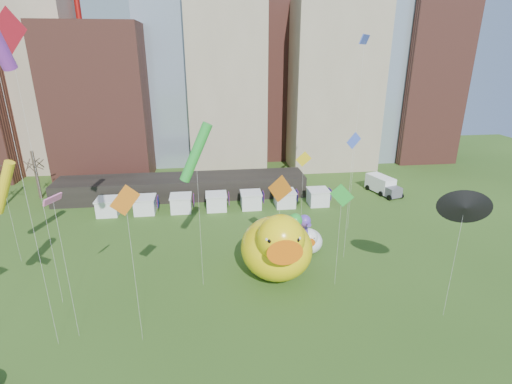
{
  "coord_description": "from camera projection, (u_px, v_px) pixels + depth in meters",
  "views": [
    {
      "loc": [
        0.15,
        -15.67,
        21.47
      ],
      "look_at": [
        3.42,
        9.99,
        12.0
      ],
      "focal_mm": 27.0,
      "sensor_mm": 36.0,
      "label": 1
    }
  ],
  "objects": [
    {
      "name": "skyline",
      "position": [
        215.0,
        52.0,
        71.73
      ],
      "size": [
        101.0,
        23.0,
        68.0
      ],
      "color": "brown",
      "rests_on": "ground"
    },
    {
      "name": "pavilion",
      "position": [
        183.0,
        187.0,
        60.06
      ],
      "size": [
        38.0,
        6.0,
        3.2
      ],
      "primitive_type": "cube",
      "color": "black",
      "rests_on": "ground"
    },
    {
      "name": "vendor_tents",
      "position": [
        217.0,
        202.0,
        55.24
      ],
      "size": [
        33.24,
        2.8,
        2.4
      ],
      "color": "white",
      "rests_on": "ground"
    },
    {
      "name": "big_duck",
      "position": [
        277.0,
        246.0,
        37.85
      ],
      "size": [
        7.51,
        9.95,
        7.58
      ],
      "rotation": [
        0.0,
        0.0,
        -0.04
      ],
      "color": "yellow",
      "rests_on": "ground"
    },
    {
      "name": "small_duck",
      "position": [
        308.0,
        240.0,
        43.11
      ],
      "size": [
        4.03,
        4.77,
        3.4
      ],
      "rotation": [
        0.0,
        0.0,
        -0.24
      ],
      "color": "white",
      "rests_on": "ground"
    },
    {
      "name": "seahorse_green",
      "position": [
        295.0,
        230.0,
        37.15
      ],
      "size": [
        1.84,
        2.05,
        6.98
      ],
      "rotation": [
        0.0,
        0.0,
        -0.42
      ],
      "color": "silver",
      "rests_on": "ground"
    },
    {
      "name": "seahorse_purple",
      "position": [
        304.0,
        229.0,
        40.34
      ],
      "size": [
        1.63,
        1.87,
        5.57
      ],
      "rotation": [
        0.0,
        0.0,
        0.27
      ],
      "color": "silver",
      "rests_on": "ground"
    },
    {
      "name": "box_truck",
      "position": [
        382.0,
        185.0,
        61.54
      ],
      "size": [
        3.96,
        6.67,
        2.67
      ],
      "rotation": [
        0.0,
        0.0,
        0.28
      ],
      "color": "white",
      "rests_on": "ground"
    },
    {
      "name": "kite_1",
      "position": [
        53.0,
        202.0,
        26.84
      ],
      "size": [
        0.9,
        1.6,
        12.05
      ],
      "color": "silver",
      "rests_on": "ground"
    },
    {
      "name": "kite_2",
      "position": [
        465.0,
        208.0,
        29.82
      ],
      "size": [
        2.73,
        1.21,
        11.47
      ],
      "color": "silver",
      "rests_on": "ground"
    },
    {
      "name": "kite_3",
      "position": [
        196.0,
        153.0,
        33.12
      ],
      "size": [
        3.19,
        1.32,
        15.92
      ],
      "color": "silver",
      "rests_on": "ground"
    },
    {
      "name": "kite_4",
      "position": [
        4.0,
        188.0,
        38.91
      ],
      "size": [
        3.56,
        1.67,
        11.43
      ],
      "color": "silver",
      "rests_on": "ground"
    },
    {
      "name": "kite_5",
      "position": [
        353.0,
        145.0,
        38.42
      ],
      "size": [
        1.67,
        0.51,
        13.99
      ],
      "color": "silver",
      "rests_on": "ground"
    },
    {
      "name": "kite_6",
      "position": [
        280.0,
        190.0,
        39.02
      ],
      "size": [
        2.12,
        2.25,
        9.88
      ],
      "color": "silver",
      "rests_on": "ground"
    },
    {
      "name": "kite_8",
      "position": [
        9.0,
        38.0,
        27.35
      ],
      "size": [
        1.47,
        3.19,
        24.5
      ],
      "color": "silver",
      "rests_on": "ground"
    },
    {
      "name": "kite_11",
      "position": [
        342.0,
        197.0,
        34.64
      ],
      "size": [
        2.16,
        0.48,
        10.39
      ],
      "color": "silver",
      "rests_on": "ground"
    },
    {
      "name": "kite_12",
      "position": [
        304.0,
        160.0,
        48.1
      ],
      "size": [
        1.89,
        0.7,
        9.82
      ],
      "color": "silver",
      "rests_on": "ground"
    },
    {
      "name": "kite_13",
      "position": [
        364.0,
        41.0,
        41.8
      ],
      "size": [
        2.23,
        3.03,
        23.21
      ],
      "color": "silver",
      "rests_on": "ground"
    },
    {
      "name": "kite_14",
      "position": [
        126.0,
        203.0,
        26.53
      ],
      "size": [
        1.92,
        1.2,
        12.96
      ],
      "color": "silver",
      "rests_on": "ground"
    }
  ]
}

